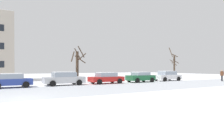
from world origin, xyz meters
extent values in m
plane|color=white|center=(0.00, 0.00, 0.00)|extent=(120.00, 120.00, 0.00)
cube|color=#B7BCC4|center=(0.00, 3.24, 0.00)|extent=(80.00, 8.49, 0.00)
cube|color=#283D93|center=(-0.18, 8.41, 0.58)|extent=(3.83, 1.91, 0.63)
cube|color=#8C99A8|center=(-0.18, 8.41, 1.14)|extent=(2.11, 1.75, 0.48)
cube|color=white|center=(-0.18, 8.41, 1.41)|extent=(1.92, 1.62, 0.06)
cylinder|color=black|center=(1.05, 9.38, 0.32)|extent=(0.64, 0.23, 0.64)
cylinder|color=black|center=(1.06, 7.46, 0.32)|extent=(0.64, 0.23, 0.64)
cube|color=silver|center=(5.18, 8.51, 0.62)|extent=(4.60, 1.76, 0.70)
cube|color=#8C99A8|center=(5.18, 8.51, 1.23)|extent=(2.53, 1.61, 0.51)
cube|color=white|center=(5.18, 8.51, 1.51)|extent=(2.30, 1.49, 0.06)
cylinder|color=black|center=(6.67, 9.40, 0.32)|extent=(0.64, 0.23, 0.64)
cylinder|color=black|center=(6.68, 7.63, 0.32)|extent=(0.64, 0.23, 0.64)
cylinder|color=black|center=(3.69, 9.38, 0.32)|extent=(0.64, 0.23, 0.64)
cylinder|color=black|center=(3.70, 7.61, 0.32)|extent=(0.64, 0.23, 0.64)
cube|color=red|center=(10.55, 8.35, 0.57)|extent=(4.40, 1.86, 0.60)
cube|color=#8C99A8|center=(10.55, 8.35, 1.12)|extent=(2.43, 1.70, 0.49)
cube|color=white|center=(10.55, 8.35, 1.40)|extent=(2.21, 1.57, 0.06)
cylinder|color=black|center=(11.97, 9.30, 0.32)|extent=(0.64, 0.23, 0.64)
cylinder|color=black|center=(11.99, 7.43, 0.32)|extent=(0.64, 0.23, 0.64)
cylinder|color=black|center=(9.12, 9.27, 0.32)|extent=(0.64, 0.23, 0.64)
cylinder|color=black|center=(9.13, 7.41, 0.32)|extent=(0.64, 0.23, 0.64)
cube|color=#1E6038|center=(15.92, 8.21, 0.62)|extent=(3.96, 1.88, 0.69)
cube|color=#8C99A8|center=(15.92, 8.21, 1.17)|extent=(2.18, 1.72, 0.41)
cube|color=white|center=(15.92, 8.21, 1.40)|extent=(1.98, 1.59, 0.06)
cylinder|color=black|center=(17.20, 9.17, 0.32)|extent=(0.64, 0.23, 0.64)
cylinder|color=black|center=(17.21, 7.28, 0.32)|extent=(0.64, 0.23, 0.64)
cylinder|color=black|center=(14.63, 9.15, 0.32)|extent=(0.64, 0.23, 0.64)
cylinder|color=black|center=(14.65, 7.26, 0.32)|extent=(0.64, 0.23, 0.64)
cube|color=white|center=(21.29, 8.46, 0.60)|extent=(4.45, 1.87, 0.67)
cube|color=#8C99A8|center=(21.29, 8.46, 1.20)|extent=(2.45, 1.71, 0.53)
cube|color=white|center=(21.29, 8.46, 1.50)|extent=(2.23, 1.58, 0.06)
cylinder|color=black|center=(22.72, 9.40, 0.32)|extent=(0.64, 0.23, 0.64)
cylinder|color=black|center=(22.74, 7.53, 0.32)|extent=(0.64, 0.23, 0.64)
cylinder|color=black|center=(19.84, 9.38, 0.32)|extent=(0.64, 0.23, 0.64)
cylinder|color=black|center=(19.86, 7.51, 0.32)|extent=(0.64, 0.23, 0.64)
cylinder|color=black|center=(28.02, 3.85, 0.41)|extent=(0.14, 0.14, 0.82)
cylinder|color=black|center=(28.20, 4.05, 0.41)|extent=(0.14, 0.14, 0.82)
cube|color=#59331E|center=(28.11, 3.95, 1.15)|extent=(0.33, 0.43, 0.65)
sphere|color=tan|center=(28.11, 3.95, 1.58)|extent=(0.22, 0.22, 0.22)
cylinder|color=#423326|center=(7.65, 10.98, 2.07)|extent=(0.37, 0.37, 4.14)
cylinder|color=#423326|center=(7.16, 11.33, 3.49)|extent=(0.87, 1.14, 1.44)
cylinder|color=#423326|center=(8.39, 11.22, 3.47)|extent=(0.62, 1.59, 0.94)
cylinder|color=#423326|center=(7.56, 10.61, 3.81)|extent=(0.88, 0.32, 1.47)
cylinder|color=#423326|center=(7.77, 10.22, 3.06)|extent=(1.60, 0.38, 0.99)
cylinder|color=#423326|center=(7.99, 10.44, 4.07)|extent=(1.23, 0.85, 1.46)
cylinder|color=#423326|center=(26.47, 11.83, 2.15)|extent=(0.31, 0.31, 4.29)
cylinder|color=#423326|center=(26.29, 11.32, 3.15)|extent=(1.11, 0.49, 0.71)
cylinder|color=#423326|center=(25.92, 11.55, 2.97)|extent=(0.68, 1.22, 1.15)
cylinder|color=#423326|center=(26.15, 11.43, 4.25)|extent=(0.92, 0.77, 0.65)
cylinder|color=#423326|center=(26.17, 12.09, 3.03)|extent=(0.62, 0.71, 0.79)
cylinder|color=#423326|center=(25.83, 12.08, 4.87)|extent=(0.66, 1.43, 1.80)
camera|label=1|loc=(-1.30, -13.77, 1.96)|focal=31.78mm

